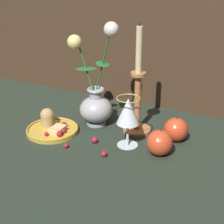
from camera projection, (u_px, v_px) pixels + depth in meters
The scene contains 10 objects.
ground_plane at pixel (105, 137), 1.20m from camera, with size 2.40×2.40×0.00m, color #232D23.
vase at pixel (96, 98), 1.25m from camera, with size 0.17×0.11×0.35m.
plate_with_pastries at pixel (52, 127), 1.23m from camera, with size 0.17×0.17×0.07m.
wine_glass at pixel (128, 113), 1.11m from camera, with size 0.07×0.07×0.16m.
candlestick at pixel (138, 98), 1.19m from camera, with size 0.09×0.09×0.36m.
apple_beside_vase at pixel (160, 143), 1.09m from camera, with size 0.08×0.08×0.09m.
apple_near_glass at pixel (176, 130), 1.17m from camera, with size 0.08×0.08×0.09m.
berry_near_plate at pixel (66, 146), 1.13m from camera, with size 0.01×0.01×0.01m, color #AD192D.
berry_front_center at pixel (104, 154), 1.09m from camera, with size 0.02×0.02×0.02m, color #AD192D.
berry_by_glass_stem at pixel (95, 140), 1.16m from camera, with size 0.02×0.02×0.02m, color #AD192D.
Camera 1 is at (0.50, -0.94, 0.56)m, focal length 60.00 mm.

